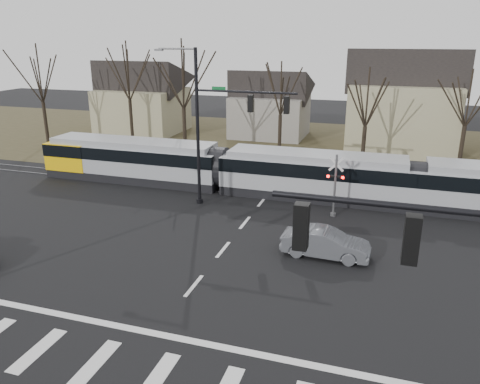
% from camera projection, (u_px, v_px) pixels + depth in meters
% --- Properties ---
extents(ground, '(140.00, 140.00, 0.00)m').
position_uv_depth(ground, '(175.00, 309.00, 19.56)').
color(ground, black).
extents(grass_verge, '(140.00, 28.00, 0.01)m').
position_uv_depth(grass_verge, '(307.00, 146.00, 48.50)').
color(grass_verge, '#38331E').
rests_on(grass_verge, ground).
extents(crosswalk, '(27.00, 2.60, 0.01)m').
position_uv_depth(crosswalk, '(125.00, 371.00, 15.94)').
color(crosswalk, silver).
rests_on(crosswalk, ground).
extents(stop_line, '(28.00, 0.35, 0.01)m').
position_uv_depth(stop_line, '(155.00, 333.00, 17.93)').
color(stop_line, silver).
rests_on(stop_line, ground).
extents(lane_dashes, '(0.18, 30.00, 0.01)m').
position_uv_depth(lane_dashes, '(269.00, 193.00, 34.03)').
color(lane_dashes, silver).
rests_on(lane_dashes, ground).
extents(rail_pair, '(90.00, 1.52, 0.06)m').
position_uv_depth(rail_pair, '(268.00, 193.00, 33.84)').
color(rail_pair, '#59595E').
rests_on(rail_pair, ground).
extents(tram, '(42.33, 3.14, 3.21)m').
position_uv_depth(tram, '(312.00, 173.00, 32.59)').
color(tram, gray).
rests_on(tram, ground).
extents(sedan, '(1.89, 4.62, 1.49)m').
position_uv_depth(sedan, '(326.00, 243.00, 24.01)').
color(sedan, '#54575C').
rests_on(sedan, ground).
extents(signal_pole_far, '(9.28, 0.44, 10.20)m').
position_uv_depth(signal_pole_far, '(221.00, 121.00, 29.75)').
color(signal_pole_far, black).
rests_on(signal_pole_far, ground).
extents(rail_crossing_signal, '(1.08, 0.36, 4.00)m').
position_uv_depth(rail_crossing_signal, '(335.00, 188.00, 29.10)').
color(rail_crossing_signal, '#59595B').
rests_on(rail_crossing_signal, ground).
extents(tree_row, '(59.20, 7.20, 10.00)m').
position_uv_depth(tree_row, '(320.00, 106.00, 40.92)').
color(tree_row, black).
rests_on(tree_row, ground).
extents(house_a, '(9.72, 8.64, 8.60)m').
position_uv_depth(house_a, '(142.00, 94.00, 54.62)').
color(house_a, gray).
rests_on(house_a, ground).
extents(house_b, '(8.64, 7.56, 7.65)m').
position_uv_depth(house_b, '(270.00, 101.00, 52.29)').
color(house_b, gray).
rests_on(house_b, ground).
extents(house_c, '(10.80, 8.64, 10.10)m').
position_uv_depth(house_c, '(404.00, 97.00, 45.17)').
color(house_c, gray).
rests_on(house_c, ground).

